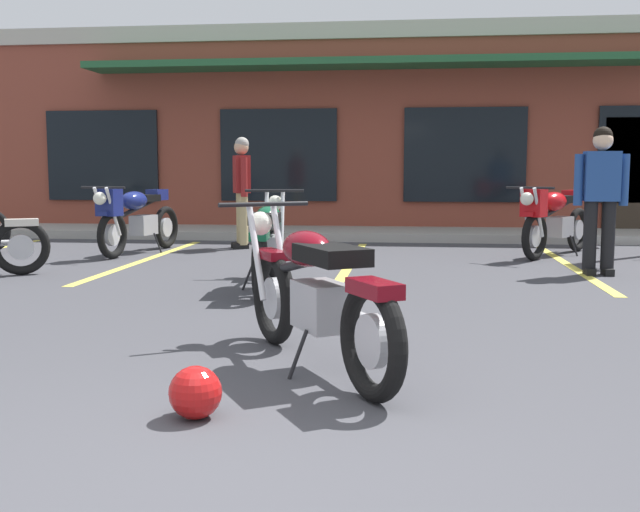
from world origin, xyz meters
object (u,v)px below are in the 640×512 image
object	(u,v)px
person_in_shorts_foreground	(601,191)
person_in_black_shirt	(242,185)
motorcycle_blue_standard	(268,242)
motorcycle_red_sportbike	(554,218)
helmet_on_pavement	(196,392)
motorcycle_foreground_classic	(315,293)
motorcycle_silver_naked	(136,217)

from	to	relation	value
person_in_shorts_foreground	person_in_black_shirt	bearing A→B (deg)	153.03
motorcycle_blue_standard	person_in_shorts_foreground	size ratio (longest dim) A/B	1.26
motorcycle_red_sportbike	person_in_black_shirt	distance (m)	4.55
motorcycle_red_sportbike	helmet_on_pavement	xyz separation A→B (m)	(-2.98, -7.25, -0.40)
motorcycle_foreground_classic	helmet_on_pavement	bearing A→B (deg)	-114.18
motorcycle_silver_naked	helmet_on_pavement	bearing A→B (deg)	-67.59
motorcycle_foreground_classic	motorcycle_blue_standard	world-z (taller)	same
motorcycle_red_sportbike	motorcycle_blue_standard	size ratio (longest dim) A/B	0.87
person_in_black_shirt	motorcycle_blue_standard	bearing A→B (deg)	-73.60
motorcycle_foreground_classic	person_in_shorts_foreground	bearing A→B (deg)	58.71
motorcycle_foreground_classic	helmet_on_pavement	size ratio (longest dim) A/B	7.21
person_in_shorts_foreground	helmet_on_pavement	bearing A→B (deg)	-120.04
person_in_shorts_foreground	helmet_on_pavement	world-z (taller)	person_in_shorts_foreground
motorcycle_red_sportbike	helmet_on_pavement	size ratio (longest dim) A/B	7.07
motorcycle_silver_naked	helmet_on_pavement	world-z (taller)	motorcycle_silver_naked
person_in_black_shirt	motorcycle_silver_naked	bearing A→B (deg)	-143.09
motorcycle_foreground_classic	person_in_shorts_foreground	distance (m)	5.22
person_in_black_shirt	person_in_shorts_foreground	bearing A→B (deg)	-26.97
motorcycle_foreground_classic	person_in_shorts_foreground	world-z (taller)	person_in_shorts_foreground
motorcycle_foreground_classic	motorcycle_silver_naked	bearing A→B (deg)	119.33
helmet_on_pavement	motorcycle_red_sportbike	bearing A→B (deg)	67.68
motorcycle_red_sportbike	motorcycle_silver_naked	xyz separation A→B (m)	(-5.80, -0.40, 0.00)
motorcycle_blue_standard	person_in_shorts_foreground	bearing A→B (deg)	21.04
helmet_on_pavement	motorcycle_silver_naked	bearing A→B (deg)	112.41
motorcycle_blue_standard	motorcycle_foreground_classic	bearing A→B (deg)	-74.16
motorcycle_silver_naked	person_in_black_shirt	bearing A→B (deg)	36.91
motorcycle_foreground_classic	helmet_on_pavement	xyz separation A→B (m)	(-0.45, -1.01, -0.33)
motorcycle_red_sportbike	motorcycle_silver_naked	distance (m)	5.82
motorcycle_red_sportbike	motorcycle_silver_naked	bearing A→B (deg)	-176.04
motorcycle_blue_standard	person_in_shorts_foreground	xyz separation A→B (m)	(3.57, 1.37, 0.49)
motorcycle_foreground_classic	motorcycle_silver_naked	size ratio (longest dim) A/B	0.90
motorcycle_foreground_classic	motorcycle_silver_naked	xyz separation A→B (m)	(-3.28, 5.84, 0.07)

